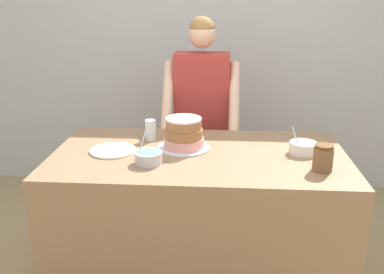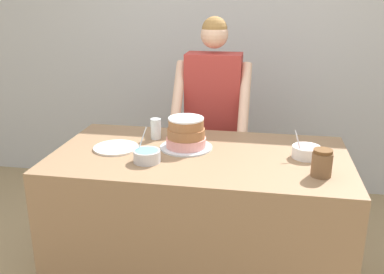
% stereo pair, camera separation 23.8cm
% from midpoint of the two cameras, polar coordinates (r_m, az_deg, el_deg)
% --- Properties ---
extents(wall_back, '(10.00, 0.05, 2.60)m').
position_cam_midpoint_polar(wall_back, '(3.91, 6.67, 11.61)').
color(wall_back, silver).
rests_on(wall_back, ground_plane).
extents(counter, '(1.68, 0.90, 0.90)m').
position_cam_midpoint_polar(counter, '(2.64, 3.62, -11.37)').
color(counter, '#8C6B4C').
rests_on(counter, ground_plane).
extents(person_baker, '(0.54, 0.46, 1.62)m').
position_cam_midpoint_polar(person_baker, '(3.15, 5.00, 3.89)').
color(person_baker, '#2D2D38').
rests_on(person_baker, ground_plane).
extents(cake, '(0.31, 0.31, 0.19)m').
position_cam_midpoint_polar(cake, '(2.50, 1.92, 0.29)').
color(cake, silver).
rests_on(cake, counter).
extents(frosting_bowl_blue, '(0.15, 0.15, 0.18)m').
position_cam_midpoint_polar(frosting_bowl_blue, '(2.32, -3.14, -2.53)').
color(frosting_bowl_blue, silver).
rests_on(frosting_bowl_blue, counter).
extents(frosting_bowl_pink, '(0.16, 0.16, 0.16)m').
position_cam_midpoint_polar(frosting_bowl_pink, '(2.49, 17.65, -1.87)').
color(frosting_bowl_pink, white).
rests_on(frosting_bowl_pink, counter).
extents(drinking_glass, '(0.07, 0.07, 0.13)m').
position_cam_midpoint_polar(drinking_glass, '(2.68, -2.34, 1.05)').
color(drinking_glass, silver).
rests_on(drinking_glass, counter).
extents(ceramic_plate, '(0.26, 0.26, 0.01)m').
position_cam_midpoint_polar(ceramic_plate, '(2.54, -7.49, -1.47)').
color(ceramic_plate, white).
rests_on(ceramic_plate, counter).
extents(stoneware_jar, '(0.10, 0.10, 0.14)m').
position_cam_midpoint_polar(stoneware_jar, '(2.26, 19.86, -3.35)').
color(stoneware_jar, brown).
rests_on(stoneware_jar, counter).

